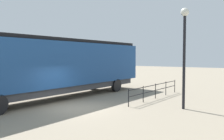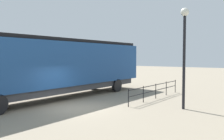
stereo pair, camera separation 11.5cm
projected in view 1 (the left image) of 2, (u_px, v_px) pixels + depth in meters
name	position (u px, v px, depth m)	size (l,w,h in m)	color
ground_plane	(76.00, 108.00, 14.24)	(120.00, 120.00, 0.00)	gray
locomotive	(64.00, 65.00, 17.79)	(2.88, 16.61, 4.27)	navy
lamp_post	(184.00, 41.00, 13.88)	(0.47, 0.47, 5.76)	black
platform_fence	(156.00, 89.00, 17.58)	(0.05, 7.35, 1.07)	black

